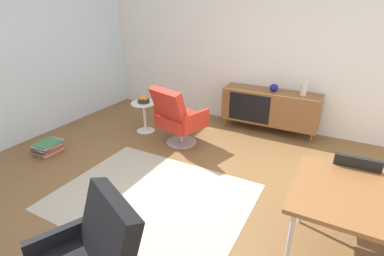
{
  "coord_description": "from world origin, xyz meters",
  "views": [
    {
      "loc": [
        1.27,
        -2.45,
        2.1
      ],
      "look_at": [
        -0.15,
        0.2,
        0.78
      ],
      "focal_mm": 27.16,
      "sensor_mm": 36.0,
      "label": 1
    }
  ],
  "objects_px": {
    "lounge_chair_red": "(178,116)",
    "magazine_stack": "(48,148)",
    "dining_chair_back_left": "(350,186)",
    "sideboard": "(270,107)",
    "vase_cobalt": "(304,89)",
    "vase_sculptural_dark": "(274,88)",
    "fruit_bowl": "(144,100)",
    "side_table_round": "(145,113)"
  },
  "relations": [
    {
      "from": "sideboard",
      "to": "side_table_round",
      "type": "distance_m",
      "value": 2.15
    },
    {
      "from": "dining_chair_back_left",
      "to": "lounge_chair_red",
      "type": "distance_m",
      "value": 2.52
    },
    {
      "from": "magazine_stack",
      "to": "lounge_chair_red",
      "type": "bearing_deg",
      "value": 37.4
    },
    {
      "from": "vase_cobalt",
      "to": "fruit_bowl",
      "type": "distance_m",
      "value": 2.61
    },
    {
      "from": "dining_chair_back_left",
      "to": "side_table_round",
      "type": "distance_m",
      "value": 3.31
    },
    {
      "from": "dining_chair_back_left",
      "to": "magazine_stack",
      "type": "xyz_separation_m",
      "value": [
        -3.96,
        -0.4,
        -0.38
      ]
    },
    {
      "from": "vase_sculptural_dark",
      "to": "dining_chair_back_left",
      "type": "height_order",
      "value": "dining_chair_back_left"
    },
    {
      "from": "vase_sculptural_dark",
      "to": "fruit_bowl",
      "type": "distance_m",
      "value": 2.19
    },
    {
      "from": "side_table_round",
      "to": "magazine_stack",
      "type": "distance_m",
      "value": 1.59
    },
    {
      "from": "vase_sculptural_dark",
      "to": "lounge_chair_red",
      "type": "height_order",
      "value": "lounge_chair_red"
    },
    {
      "from": "sideboard",
      "to": "magazine_stack",
      "type": "xyz_separation_m",
      "value": [
        -2.68,
        -2.38,
        -0.35
      ]
    },
    {
      "from": "side_table_round",
      "to": "fruit_bowl",
      "type": "distance_m",
      "value": 0.24
    },
    {
      "from": "sideboard",
      "to": "magazine_stack",
      "type": "bearing_deg",
      "value": -138.41
    },
    {
      "from": "vase_sculptural_dark",
      "to": "fruit_bowl",
      "type": "height_order",
      "value": "vase_sculptural_dark"
    },
    {
      "from": "vase_cobalt",
      "to": "side_table_round",
      "type": "distance_m",
      "value": 2.64
    },
    {
      "from": "side_table_round",
      "to": "fruit_bowl",
      "type": "height_order",
      "value": "fruit_bowl"
    },
    {
      "from": "vase_sculptural_dark",
      "to": "sideboard",
      "type": "bearing_deg",
      "value": -176.52
    },
    {
      "from": "lounge_chair_red",
      "to": "side_table_round",
      "type": "bearing_deg",
      "value": 167.5
    },
    {
      "from": "vase_sculptural_dark",
      "to": "magazine_stack",
      "type": "bearing_deg",
      "value": -138.71
    },
    {
      "from": "side_table_round",
      "to": "sideboard",
      "type": "bearing_deg",
      "value": 28.26
    },
    {
      "from": "sideboard",
      "to": "lounge_chair_red",
      "type": "distance_m",
      "value": 1.63
    },
    {
      "from": "lounge_chair_red",
      "to": "vase_cobalt",
      "type": "bearing_deg",
      "value": 36.33
    },
    {
      "from": "sideboard",
      "to": "dining_chair_back_left",
      "type": "height_order",
      "value": "dining_chair_back_left"
    },
    {
      "from": "dining_chair_back_left",
      "to": "sideboard",
      "type": "bearing_deg",
      "value": 122.85
    },
    {
      "from": "vase_sculptural_dark",
      "to": "vase_cobalt",
      "type": "bearing_deg",
      "value": -0.0
    },
    {
      "from": "sideboard",
      "to": "fruit_bowl",
      "type": "height_order",
      "value": "sideboard"
    },
    {
      "from": "lounge_chair_red",
      "to": "dining_chair_back_left",
      "type": "bearing_deg",
      "value": -18.24
    },
    {
      "from": "dining_chair_back_left",
      "to": "lounge_chair_red",
      "type": "height_order",
      "value": "lounge_chair_red"
    },
    {
      "from": "vase_sculptural_dark",
      "to": "side_table_round",
      "type": "height_order",
      "value": "vase_sculptural_dark"
    },
    {
      "from": "vase_cobalt",
      "to": "vase_sculptural_dark",
      "type": "relative_size",
      "value": 2.1
    },
    {
      "from": "vase_sculptural_dark",
      "to": "magazine_stack",
      "type": "distance_m",
      "value": 3.67
    },
    {
      "from": "side_table_round",
      "to": "magazine_stack",
      "type": "bearing_deg",
      "value": -120.06
    },
    {
      "from": "dining_chair_back_left",
      "to": "fruit_bowl",
      "type": "bearing_deg",
      "value": 163.16
    },
    {
      "from": "dining_chair_back_left",
      "to": "vase_sculptural_dark",
      "type": "bearing_deg",
      "value": 122.18
    },
    {
      "from": "sideboard",
      "to": "fruit_bowl",
      "type": "relative_size",
      "value": 8.0
    },
    {
      "from": "vase_sculptural_dark",
      "to": "magazine_stack",
      "type": "relative_size",
      "value": 0.35
    },
    {
      "from": "sideboard",
      "to": "fruit_bowl",
      "type": "distance_m",
      "value": 2.15
    },
    {
      "from": "sideboard",
      "to": "lounge_chair_red",
      "type": "height_order",
      "value": "lounge_chair_red"
    },
    {
      "from": "lounge_chair_red",
      "to": "magazine_stack",
      "type": "height_order",
      "value": "lounge_chair_red"
    },
    {
      "from": "vase_sculptural_dark",
      "to": "side_table_round",
      "type": "bearing_deg",
      "value": -152.09
    },
    {
      "from": "vase_cobalt",
      "to": "magazine_stack",
      "type": "height_order",
      "value": "vase_cobalt"
    },
    {
      "from": "vase_cobalt",
      "to": "lounge_chair_red",
      "type": "distance_m",
      "value": 2.04
    }
  ]
}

